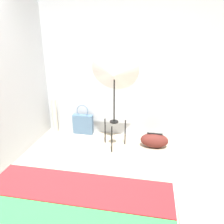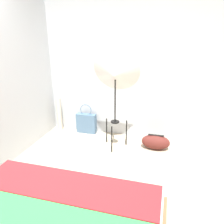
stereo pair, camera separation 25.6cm
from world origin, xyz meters
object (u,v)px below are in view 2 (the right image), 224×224
(tote_bag, at_px, (86,123))
(paper_roll, at_px, (59,114))
(duffel_bag, at_px, (156,142))
(photo_umbrella, at_px, (115,73))

(tote_bag, height_order, paper_roll, paper_roll)
(tote_bag, relative_size, duffel_bag, 1.23)
(photo_umbrella, bearing_deg, paper_roll, 162.65)
(duffel_bag, height_order, paper_roll, paper_roll)
(duffel_bag, distance_m, paper_roll, 1.96)
(tote_bag, bearing_deg, paper_roll, -178.67)
(tote_bag, relative_size, paper_roll, 0.87)
(tote_bag, xyz_separation_m, paper_roll, (-0.56, -0.01, 0.13))
(photo_umbrella, bearing_deg, duffel_bag, 8.29)
(tote_bag, bearing_deg, duffel_bag, -12.49)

